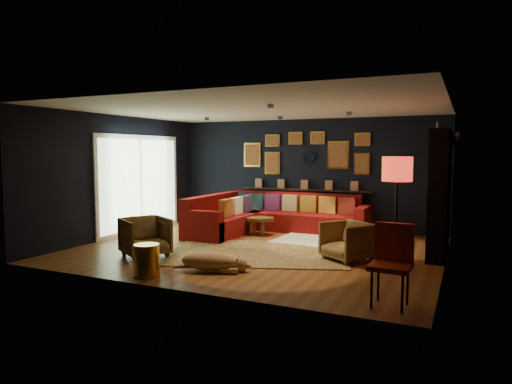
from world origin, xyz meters
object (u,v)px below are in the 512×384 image
at_px(sectional, 266,218).
at_px(armchair_right, 347,239).
at_px(gold_stool, 147,260).
at_px(coffee_table, 259,221).
at_px(floor_lamp, 397,173).
at_px(armchair_left, 145,235).
at_px(dog, 210,258).
at_px(pouf, 233,222).
at_px(orange_chair, 392,257).

bearing_deg(sectional, armchair_right, -40.12).
relative_size(sectional, gold_stool, 7.30).
xyz_separation_m(coffee_table, floor_lamp, (3.10, -1.44, 1.16)).
bearing_deg(armchair_left, dog, -72.67).
bearing_deg(armchair_right, coffee_table, -179.55).
bearing_deg(pouf, dog, -68.04).
relative_size(armchair_left, armchair_right, 1.05).
bearing_deg(orange_chair, gold_stool, -174.20).
bearing_deg(floor_lamp, gold_stool, -144.40).
height_order(sectional, armchair_right, sectional).
xyz_separation_m(coffee_table, armchair_right, (2.34, -1.57, 0.05)).
distance_m(armchair_right, floor_lamp, 1.35).
bearing_deg(sectional, dog, -80.08).
distance_m(sectional, floor_lamp, 3.81).
height_order(coffee_table, orange_chair, orange_chair).
height_order(coffee_table, pouf, pouf).
xyz_separation_m(armchair_right, gold_stool, (-2.46, -2.17, -0.13)).
bearing_deg(pouf, orange_chair, -42.07).
relative_size(sectional, orange_chair, 3.51).
height_order(sectional, dog, sectional).
height_order(armchair_left, armchair_right, armchair_left).
relative_size(coffee_table, dog, 0.64).
bearing_deg(orange_chair, coffee_table, 136.00).
bearing_deg(dog, gold_stool, -155.22).
distance_m(coffee_table, floor_lamp, 3.61).
relative_size(sectional, dog, 2.79).
distance_m(sectional, gold_stool, 4.16).
distance_m(pouf, armchair_right, 3.48).
bearing_deg(armchair_left, gold_stool, -109.41).
height_order(orange_chair, dog, orange_chair).
distance_m(sectional, coffee_table, 0.41).
distance_m(pouf, orange_chair, 5.47).
height_order(sectional, pouf, sectional).
xyz_separation_m(armchair_left, armchair_right, (3.27, 1.18, -0.02)).
distance_m(sectional, orange_chair, 5.21).
distance_m(pouf, gold_stool, 3.89).
relative_size(coffee_table, armchair_left, 1.04).
xyz_separation_m(orange_chair, dog, (-2.75, 0.42, -0.37)).
distance_m(pouf, dog, 3.49).
xyz_separation_m(coffee_table, dog, (0.61, -3.13, -0.10)).
xyz_separation_m(gold_stool, orange_chair, (3.47, 0.19, 0.34)).
xyz_separation_m(gold_stool, floor_lamp, (3.21, 2.30, 1.24)).
height_order(sectional, orange_chair, orange_chair).
bearing_deg(pouf, gold_stool, -81.32).
distance_m(armchair_right, gold_stool, 3.28).
bearing_deg(armchair_right, pouf, -174.57).
bearing_deg(armchair_right, gold_stool, -104.21).
xyz_separation_m(armchair_right, dog, (-1.74, -1.56, -0.15)).
distance_m(gold_stool, floor_lamp, 4.14).
height_order(armchair_left, orange_chair, orange_chair).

